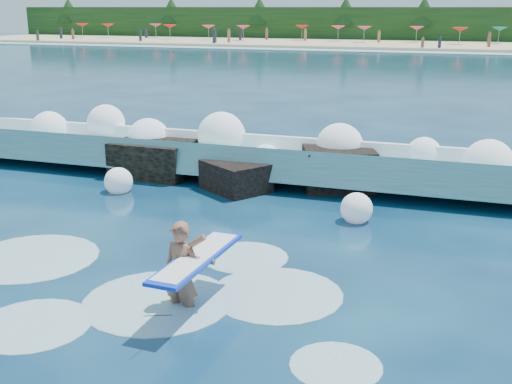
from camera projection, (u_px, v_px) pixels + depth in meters
ground at (152, 269)px, 12.78m from camera, size 200.00×200.00×0.00m
beach at (436, 45)px, 83.52m from camera, size 140.00×20.00×0.40m
wet_band at (429, 52)px, 73.58m from camera, size 140.00×5.00×0.08m
treeline at (442, 25)px, 91.95m from camera, size 140.00×4.00×5.00m
breaking_wave at (246, 159)px, 19.58m from camera, size 18.89×2.90×1.63m
rock_cluster at (233, 168)px, 18.98m from camera, size 8.09×3.34×1.37m
surfer_with_board at (185, 271)px, 10.96m from camera, size 0.99×3.00×1.87m
wave_spray at (241, 145)px, 19.41m from camera, size 15.29×4.51×2.04m
surf_foam at (141, 285)px, 12.05m from camera, size 9.00×5.83×0.14m
beach_umbrellas at (437, 29)px, 84.49m from camera, size 111.75×6.97×0.50m
beachgoers at (402, 39)px, 81.58m from camera, size 104.31×12.12×1.92m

